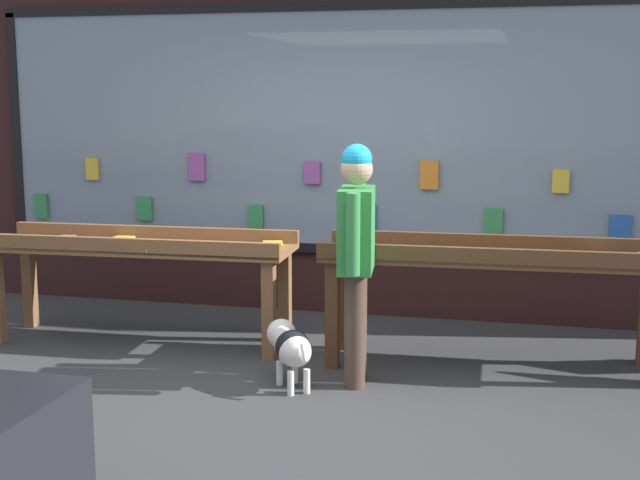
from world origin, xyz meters
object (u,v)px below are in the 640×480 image
Objects in this scene: display_table_right at (491,267)px; small_dog at (290,346)px; person_browsing at (356,247)px; display_table_left at (140,254)px.

small_dog is at bearing -148.46° from display_table_right.
display_table_right is at bearing -61.95° from person_browsing.
display_table_left reaches higher than small_dog.
display_table_left is at bearing 26.81° from small_dog.
display_table_right is 1.53m from small_dog.
person_browsing is (1.82, -0.59, 0.23)m from display_table_left.
person_browsing is 3.11× the size of small_dog.
person_browsing reaches higher than display_table_left.
person_browsing is at bearing -144.85° from display_table_right.
display_table_left is 4.65× the size of small_dog.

